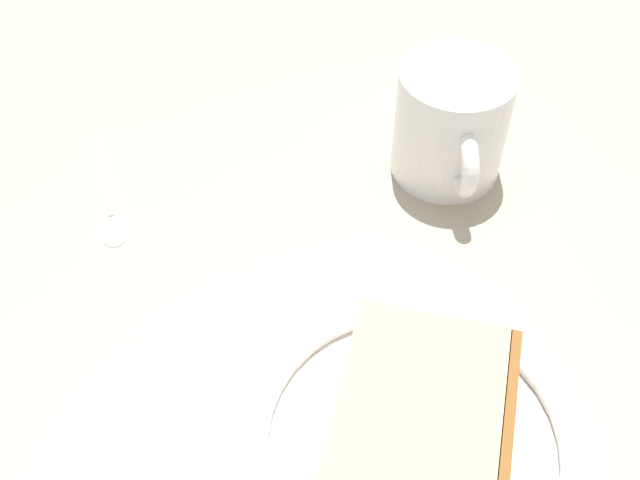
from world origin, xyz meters
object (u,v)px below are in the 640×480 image
Objects in this scene: small_plate at (412,446)px; teaspoon at (110,210)px; tea_mug at (452,124)px; cake_slice at (421,424)px.

small_plate is 1.63× the size of teaspoon.
small_plate is 27.21cm from teaspoon.
small_plate is at bearing -176.93° from teaspoon.
teaspoon is (13.70, 20.64, -4.05)cm from tea_mug.
small_plate is 23.69cm from tea_mug.
small_plate is 1.27× the size of cake_slice.
tea_mug is at bearing -123.58° from teaspoon.
small_plate is 1.89× the size of tea_mug.
cake_slice is at bearing -176.66° from teaspoon.
cake_slice is 1.28× the size of teaspoon.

